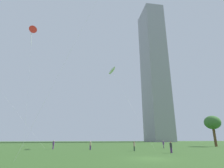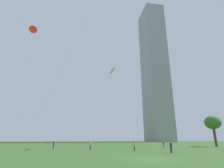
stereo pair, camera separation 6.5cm
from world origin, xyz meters
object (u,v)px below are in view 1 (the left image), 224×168
person_standing_3 (53,144)px  park_tree_0 (212,123)px  person_standing_1 (171,146)px  person_standing_0 (134,145)px  person_standing_2 (90,145)px  kite_flying_3 (112,70)px  distant_highrise_0 (154,70)px  kite_flying_0 (32,30)px  person_standing_4 (163,144)px

person_standing_3 → park_tree_0: 42.39m
person_standing_1 → person_standing_3: size_ratio=0.94×
person_standing_0 → person_standing_1: person_standing_1 is taller
person_standing_1 → park_tree_0: size_ratio=0.20×
person_standing_1 → person_standing_2: 15.33m
person_standing_0 → person_standing_1: bearing=-173.5°
person_standing_0 → kite_flying_3: bearing=-20.5°
person_standing_2 → distant_highrise_0: (52.32, 85.30, 52.44)m
person_standing_2 → park_tree_0: 35.88m
kite_flying_0 → park_tree_0: size_ratio=3.62×
park_tree_0 → distant_highrise_0: size_ratio=0.08×
person_standing_2 → person_standing_4: (16.20, 2.45, 0.03)m
kite_flying_0 → person_standing_2: bearing=-21.5°
person_standing_3 → distant_highrise_0: 114.19m
person_standing_1 → distant_highrise_0: 116.41m
person_standing_2 → kite_flying_0: kite_flying_0 is taller
person_standing_1 → kite_flying_0: 42.10m
person_standing_1 → distant_highrise_0: size_ratio=0.02×
person_standing_2 → kite_flying_3: bearing=25.6°
person_standing_2 → park_tree_0: bearing=-5.2°
person_standing_2 → person_standing_3: bearing=136.9°
kite_flying_3 → park_tree_0: kite_flying_3 is taller
person_standing_1 → kite_flying_3: 24.31m
person_standing_2 → kite_flying_0: size_ratio=0.05×
person_standing_3 → kite_flying_0: 29.17m
distant_highrise_0 → person_standing_2: bearing=-121.0°
person_standing_1 → person_standing_3: person_standing_3 is taller
person_standing_2 → person_standing_4: 16.38m
person_standing_4 → kite_flying_3: bearing=101.4°
kite_flying_0 → kite_flying_3: 23.08m
person_standing_4 → kite_flying_0: kite_flying_0 is taller
person_standing_4 → park_tree_0: 19.97m
person_standing_1 → person_standing_4: 13.57m
person_standing_3 → park_tree_0: size_ratio=0.21×
person_standing_0 → person_standing_4: person_standing_4 is taller
kite_flying_0 → person_standing_3: bearing=-19.5°
person_standing_3 → person_standing_4: bearing=111.4°
person_standing_2 → distant_highrise_0: size_ratio=0.01×
person_standing_4 → kite_flying_3: size_ratio=0.08×
distant_highrise_0 → kite_flying_3: bearing=-120.0°
park_tree_0 → person_standing_4: bearing=-160.7°
kite_flying_0 → kite_flying_3: bearing=-2.6°
person_standing_3 → person_standing_4: 23.53m
person_standing_1 → person_standing_3: bearing=16.5°
person_standing_4 → person_standing_0: bearing=155.3°
kite_flying_3 → park_tree_0: size_ratio=2.33×
person_standing_4 → park_tree_0: size_ratio=0.20×
kite_flying_0 → kite_flying_3: size_ratio=1.56×
person_standing_2 → person_standing_4: size_ratio=0.97×
person_standing_1 → distant_highrise_0: bearing=-61.0°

